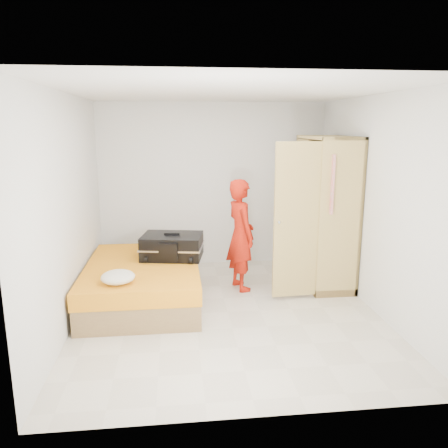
{
  "coord_description": "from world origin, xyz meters",
  "views": [
    {
      "loc": [
        -0.6,
        -4.96,
        2.23
      ],
      "look_at": [
        0.01,
        0.49,
        1.0
      ],
      "focal_mm": 35.0,
      "sensor_mm": 36.0,
      "label": 1
    }
  ],
  "objects": [
    {
      "name": "bed",
      "position": [
        -1.05,
        0.5,
        0.25
      ],
      "size": [
        1.42,
        2.02,
        0.5
      ],
      "color": "brown",
      "rests_on": "ground"
    },
    {
      "name": "person",
      "position": [
        0.27,
        0.8,
        0.77
      ],
      "size": [
        0.51,
        0.64,
        1.54
      ],
      "primitive_type": "imported",
      "rotation": [
        0.0,
        0.0,
        1.85
      ],
      "color": "red",
      "rests_on": "ground"
    },
    {
      "name": "suitcase",
      "position": [
        -0.66,
        0.73,
        0.66
      ],
      "size": [
        0.89,
        0.72,
        0.34
      ],
      "rotation": [
        0.0,
        0.0,
        -0.17
      ],
      "color": "black",
      "rests_on": "bed"
    },
    {
      "name": "pillow",
      "position": [
        -0.88,
        1.35,
        0.55
      ],
      "size": [
        0.53,
        0.31,
        0.09
      ],
      "primitive_type": "cube",
      "rotation": [
        0.0,
        0.0,
        -0.11
      ],
      "color": "white",
      "rests_on": "bed"
    },
    {
      "name": "wardrobe",
      "position": [
        1.45,
        0.85,
        1.0
      ],
      "size": [
        1.17,
        1.22,
        2.1
      ],
      "color": "tan",
      "rests_on": "ground"
    },
    {
      "name": "room",
      "position": [
        0.0,
        0.0,
        1.3
      ],
      "size": [
        4.0,
        4.02,
        2.6
      ],
      "color": "beige",
      "rests_on": "ground"
    },
    {
      "name": "round_cushion",
      "position": [
        -1.27,
        -0.2,
        0.57
      ],
      "size": [
        0.38,
        0.38,
        0.14
      ],
      "primitive_type": "ellipsoid",
      "color": "white",
      "rests_on": "bed"
    }
  ]
}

